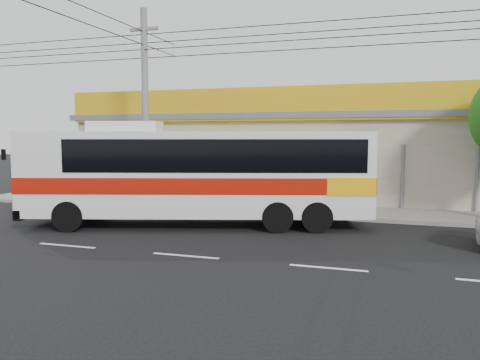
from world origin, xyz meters
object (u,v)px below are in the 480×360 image
object	(u,v)px
motorbike_red	(177,195)
motorbike_dark	(121,189)
coach_bus	(202,170)
utility_pole	(144,45)

from	to	relation	value
motorbike_red	motorbike_dark	xyz separation A→B (m)	(-3.57, 0.85, 0.02)
coach_bus	motorbike_red	xyz separation A→B (m)	(-2.78, 3.67, -1.46)
motorbike_red	utility_pole	size ratio (longest dim) A/B	0.05
coach_bus	motorbike_red	size ratio (longest dim) A/B	7.07
coach_bus	motorbike_dark	world-z (taller)	coach_bus
coach_bus	motorbike_dark	distance (m)	7.93
coach_bus	motorbike_red	distance (m)	4.83
coach_bus	motorbike_red	bearing A→B (deg)	110.52
motorbike_dark	coach_bus	bearing A→B (deg)	-127.32
coach_bus	utility_pole	xyz separation A→B (m)	(-3.68, 2.43, 5.23)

